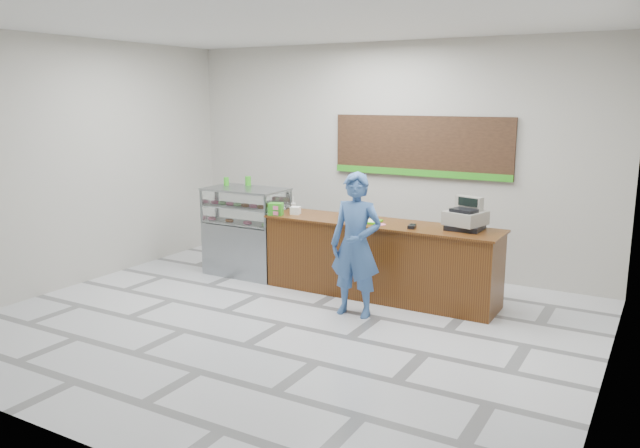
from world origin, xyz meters
The scene contains 16 objects.
floor centered at (0.00, 0.00, 0.00)m, with size 7.00×7.00×0.00m, color silver.
back_wall centered at (0.00, 3.00, 1.75)m, with size 7.00×7.00×0.00m, color #B8B3A9.
ceiling centered at (0.00, 0.00, 3.50)m, with size 7.00×7.00×0.00m, color silver.
sales_counter centered at (0.55, 1.55, 0.52)m, with size 3.26×0.76×1.03m.
display_case centered at (-1.67, 1.55, 0.68)m, with size 1.22×0.72×1.33m.
menu_board centered at (0.55, 2.96, 1.93)m, with size 2.80×0.06×0.90m.
cash_register centered at (1.67, 1.68, 1.18)m, with size 0.53×0.55×0.41m.
card_terminal centered at (1.06, 1.41, 1.05)m, with size 0.09×0.17×0.04m, color black.
serving_tray centered at (0.36, 1.50, 1.04)m, with size 0.41×0.31×0.02m.
napkin_box centered at (-0.75, 1.48, 1.08)m, with size 0.13×0.13×0.11m, color white.
straw_cup centered at (-0.94, 1.74, 1.08)m, with size 0.07×0.07×0.11m, color silver.
promo_box centered at (-0.95, 1.28, 1.12)m, with size 0.20×0.13×0.18m, color green.
donut_decal centered at (0.61, 1.41, 1.03)m, with size 0.16×0.16×0.00m, color pink.
green_cup_left centered at (-2.11, 1.65, 1.39)m, with size 0.08×0.08×0.13m, color green.
green_cup_right centered at (-1.82, 1.82, 1.40)m, with size 0.09×0.09×0.14m, color green.
customer centered at (0.59, 0.73, 0.89)m, with size 0.65×0.43×1.79m, color #3A609C.
Camera 1 is at (3.91, -5.94, 2.68)m, focal length 35.00 mm.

